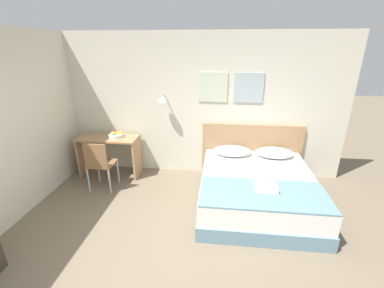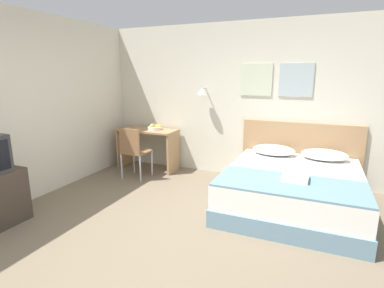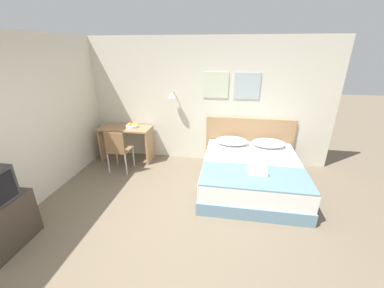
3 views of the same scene
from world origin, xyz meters
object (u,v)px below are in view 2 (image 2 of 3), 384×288
Objects in this scene: desk at (148,142)px; folded_towel_near_foot at (295,178)px; fruit_bowl at (155,127)px; headboard at (299,154)px; pillow_right at (324,155)px; bed at (292,189)px; desk_chair at (133,149)px; pillow_left at (274,150)px; throw_blanket at (289,184)px.

folded_towel_near_foot is at bearing -23.08° from desk.
fruit_bowl reaches higher than desk.
headboard is 2.80× the size of pillow_right.
headboard is at bearing 5.74° from desk.
folded_towel_near_foot is (0.05, -0.44, 0.32)m from bed.
bed is at bearing -16.88° from fruit_bowl.
fruit_bowl is (0.15, 0.03, 0.28)m from desk.
headboard is at bearing 142.18° from pillow_right.
desk_chair reaches higher than desk.
fruit_bowl is (0.06, 0.65, 0.28)m from desk_chair.
pillow_right is 1.21m from folded_towel_near_foot.
desk is (-2.78, 1.19, -0.05)m from folded_towel_near_foot.
desk is (-2.35, 0.02, -0.07)m from pillow_left.
folded_towel_near_foot is at bearing -24.84° from fruit_bowl.
bed is 1.17× the size of throw_blanket.
bed is 0.64m from throw_blanket.
fruit_bowl reaches higher than bed.
desk_chair is at bearing 177.09° from bed.
pillow_left reaches higher than bed.
headboard is 1.10× the size of throw_blanket.
fruit_bowl is at bearing 163.12° from bed.
pillow_left is at bearing 110.12° from folded_towel_near_foot.
desk_chair reaches higher than fruit_bowl.
folded_towel_near_foot is at bearing -105.31° from pillow_right.
headboard reaches higher than fruit_bowl.
headboard is 2.74m from desk.
pillow_right is 0.39× the size of throw_blanket.
headboard is 2.79m from desk_chair.
desk is 0.62m from desk_chair.
folded_towel_near_foot is 2.76m from desk_chair.
pillow_left is 1.00× the size of pillow_right.
throw_blanket is 2.93m from fruit_bowl.
desk_chair reaches higher than throw_blanket.
pillow_left is at bearing 105.96° from throw_blanket.
fruit_bowl reaches higher than pillow_left.
bed is 1.75× the size of desk.
bed is 2.97× the size of pillow_left.
throw_blanket is 1.88× the size of desk_chair.
pillow_right is at bearing 0.00° from pillow_left.
desk_chair reaches higher than pillow_left.
pillow_right reaches higher than folded_towel_near_foot.
throw_blanket is 3.03m from desk.
throw_blanket is (0.37, -1.31, -0.07)m from pillow_left.
headboard reaches higher than desk_chair.
fruit_bowl is at bearing 152.24° from throw_blanket.
fruit_bowl is (-2.58, -0.24, 0.30)m from headboard.
throw_blanket is at bearing -27.76° from fruit_bowl.
bed is 0.89m from pillow_right.
pillow_right reaches higher than throw_blanket.
headboard is at bearing 18.57° from desk_chair.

